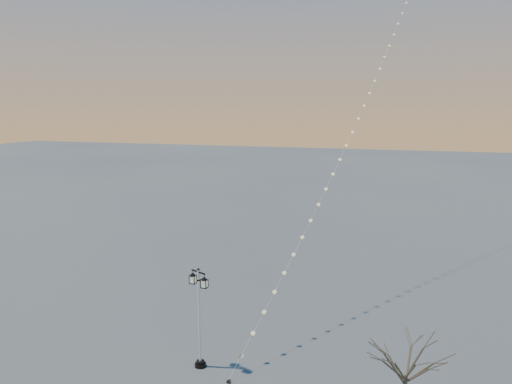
% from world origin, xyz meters
% --- Properties ---
extents(street_lamp, '(1.33, 0.88, 5.58)m').
position_xyz_m(street_lamp, '(-2.49, 1.52, 3.09)').
color(street_lamp, black).
rests_on(street_lamp, ground).
extents(bare_tree, '(2.52, 2.52, 4.18)m').
position_xyz_m(bare_tree, '(8.12, 0.09, 2.90)').
color(bare_tree, '#453928').
rests_on(bare_tree, ground).
extents(kite_train, '(10.23, 40.43, 35.32)m').
position_xyz_m(kite_train, '(4.37, 20.43, 17.53)').
color(kite_train, black).
rests_on(kite_train, ground).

